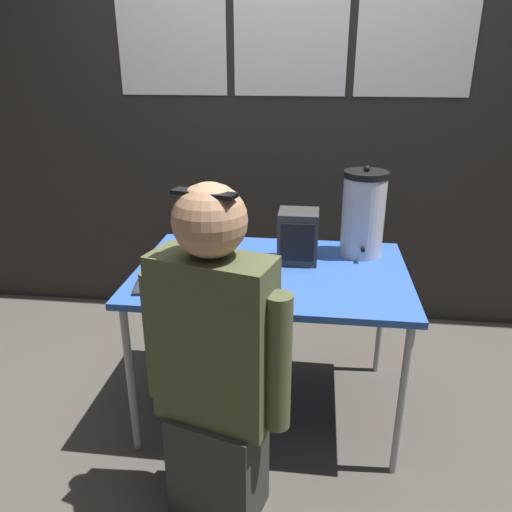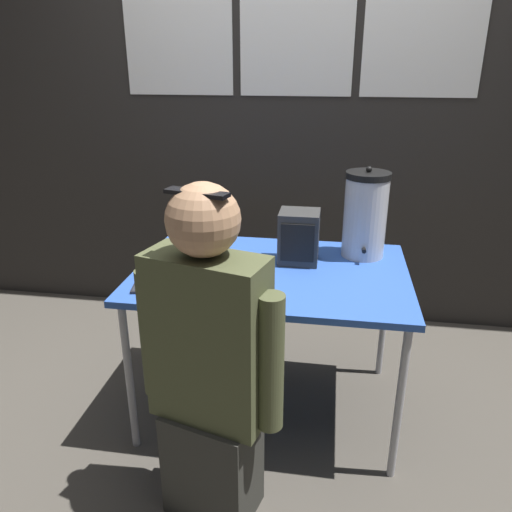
{
  "view_description": "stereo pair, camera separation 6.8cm",
  "coord_description": "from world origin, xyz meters",
  "px_view_note": "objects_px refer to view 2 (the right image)",
  "views": [
    {
      "loc": [
        0.18,
        -1.99,
        1.57
      ],
      "look_at": [
        -0.07,
        0.0,
        0.78
      ],
      "focal_mm": 35.0,
      "sensor_mm": 36.0,
      "label": 1
    },
    {
      "loc": [
        0.25,
        -1.98,
        1.57
      ],
      "look_at": [
        -0.07,
        0.0,
        0.78
      ],
      "focal_mm": 35.0,
      "sensor_mm": 36.0,
      "label": 2
    }
  ],
  "objects_px": {
    "coffee_urn": "(365,215)",
    "person_seated": "(209,368)",
    "donut_box": "(216,269)",
    "cell_phone": "(143,286)",
    "space_heater": "(299,237)"
  },
  "relations": [
    {
      "from": "coffee_urn",
      "to": "person_seated",
      "type": "height_order",
      "value": "person_seated"
    },
    {
      "from": "donut_box",
      "to": "cell_phone",
      "type": "height_order",
      "value": "donut_box"
    },
    {
      "from": "coffee_urn",
      "to": "donut_box",
      "type": "bearing_deg",
      "value": -153.12
    },
    {
      "from": "cell_phone",
      "to": "space_heater",
      "type": "distance_m",
      "value": 0.71
    },
    {
      "from": "donut_box",
      "to": "space_heater",
      "type": "xyz_separation_m",
      "value": [
        0.33,
        0.19,
        0.09
      ]
    },
    {
      "from": "donut_box",
      "to": "coffee_urn",
      "type": "bearing_deg",
      "value": 17.18
    },
    {
      "from": "donut_box",
      "to": "space_heater",
      "type": "distance_m",
      "value": 0.4
    },
    {
      "from": "space_heater",
      "to": "person_seated",
      "type": "bearing_deg",
      "value": -108.04
    },
    {
      "from": "space_heater",
      "to": "person_seated",
      "type": "distance_m",
      "value": 0.8
    },
    {
      "from": "coffee_urn",
      "to": "person_seated",
      "type": "bearing_deg",
      "value": -121.75
    },
    {
      "from": "coffee_urn",
      "to": "cell_phone",
      "type": "distance_m",
      "value": 1.03
    },
    {
      "from": "cell_phone",
      "to": "space_heater",
      "type": "relative_size",
      "value": 0.63
    },
    {
      "from": "cell_phone",
      "to": "space_heater",
      "type": "xyz_separation_m",
      "value": [
        0.59,
        0.37,
        0.11
      ]
    },
    {
      "from": "cell_phone",
      "to": "person_seated",
      "type": "xyz_separation_m",
      "value": [
        0.36,
        -0.35,
        -0.11
      ]
    },
    {
      "from": "coffee_urn",
      "to": "person_seated",
      "type": "relative_size",
      "value": 0.34
    }
  ]
}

